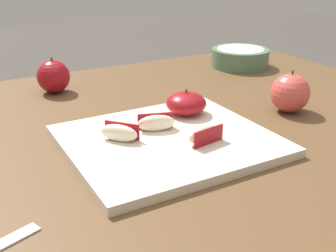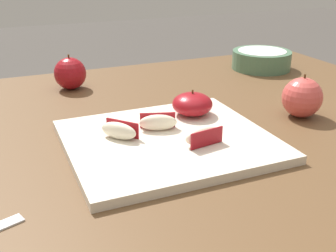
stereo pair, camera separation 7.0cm
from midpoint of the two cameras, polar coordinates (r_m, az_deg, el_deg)
dining_table at (r=0.83m, az=-1.97°, el=-6.17°), size 1.39×0.89×0.74m
cutting_board at (r=0.71m, az=2.82°, el=-2.10°), size 0.34×0.30×0.02m
apple_half_skin_up at (r=0.80m, az=5.85°, el=2.96°), size 0.08×0.08×0.05m
apple_wedge_right at (r=0.73m, az=1.36°, el=0.45°), size 0.07×0.04×0.03m
apple_wedge_back at (r=0.70m, az=-3.88°, el=-0.68°), size 0.06×0.06×0.03m
apple_wedge_left at (r=0.68m, az=7.71°, el=-1.37°), size 0.07×0.03×0.03m
whole_apple_red_delicious at (r=1.02m, az=-11.33°, el=7.03°), size 0.08×0.08×0.08m
whole_apple_pink_lady at (r=0.88m, az=20.08°, el=3.64°), size 0.08×0.08×0.09m
ceramic_fruit_bowl at (r=1.22m, az=14.30°, el=8.84°), size 0.16×0.16×0.05m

